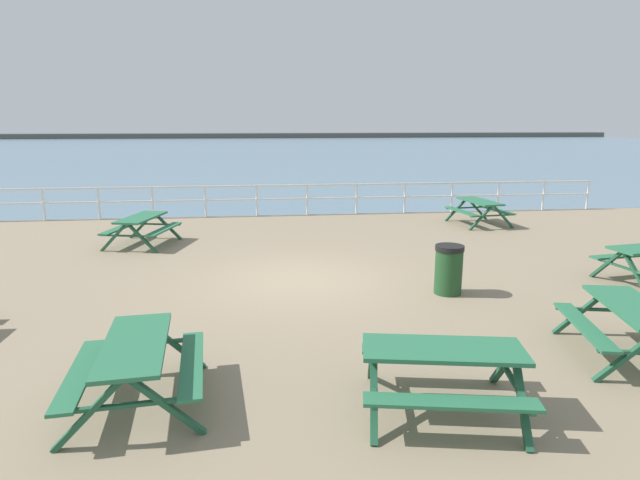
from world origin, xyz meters
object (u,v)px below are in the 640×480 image
(picnic_table_seaward, at_px, (479,206))
(litter_bin, at_px, (449,269))
(picnic_table_near_left, at_px, (142,224))
(picnic_table_near_right, at_px, (136,358))
(picnic_table_corner, at_px, (632,318))
(picnic_table_far_right, at_px, (443,363))

(picnic_table_seaward, xyz_separation_m, litter_bin, (-3.44, -6.56, -0.10))
(picnic_table_near_left, distance_m, picnic_table_near_right, 8.51)
(picnic_table_seaward, relative_size, litter_bin, 2.07)
(picnic_table_near_right, height_order, litter_bin, litter_bin)
(picnic_table_near_right, height_order, picnic_table_corner, same)
(picnic_table_near_right, relative_size, picnic_table_seaward, 0.98)
(picnic_table_seaward, xyz_separation_m, picnic_table_corner, (-1.92, -9.58, 0.00))
(picnic_table_near_right, relative_size, picnic_table_corner, 0.93)
(picnic_table_near_left, xyz_separation_m, picnic_table_corner, (8.20, -7.89, 0.00))
(litter_bin, bearing_deg, picnic_table_near_left, 143.92)
(picnic_table_far_right, relative_size, picnic_table_corner, 0.98)
(picnic_table_corner, bearing_deg, picnic_table_near_right, 106.59)
(litter_bin, bearing_deg, picnic_table_far_right, -111.21)
(picnic_table_near_right, bearing_deg, picnic_table_seaward, -45.49)
(picnic_table_near_left, xyz_separation_m, picnic_table_near_right, (1.64, -8.35, 0.00))
(picnic_table_near_left, bearing_deg, litter_bin, -111.68)
(litter_bin, bearing_deg, picnic_table_near_right, -145.38)
(picnic_table_seaward, distance_m, picnic_table_corner, 9.77)
(picnic_table_near_right, relative_size, picnic_table_far_right, 0.94)
(picnic_table_near_right, distance_m, picnic_table_corner, 6.58)
(litter_bin, bearing_deg, picnic_table_seaward, 62.35)
(picnic_table_seaward, bearing_deg, litter_bin, 145.33)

